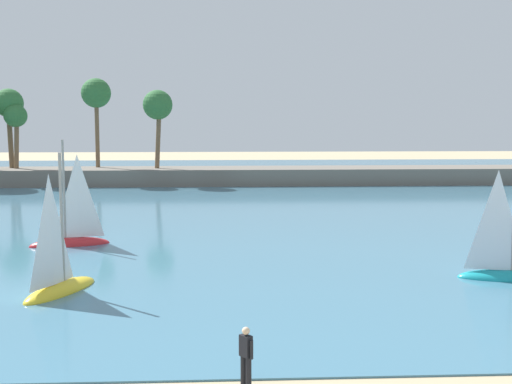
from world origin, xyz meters
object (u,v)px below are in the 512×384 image
Objects in this scene: person_at_waterline at (246,355)px; sailboat_toward_headland at (59,279)px; sailboat_far_left at (504,267)px; sailboat_mid_bay at (71,235)px.

sailboat_toward_headland is (-7.28, 9.58, -0.28)m from person_at_waterline.
sailboat_mid_bay is at bearing 157.24° from sailboat_far_left.
sailboat_toward_headland reaches higher than sailboat_far_left.
sailboat_far_left reaches higher than person_at_waterline.
sailboat_mid_bay is at bearing 100.26° from sailboat_toward_headland.
person_at_waterline is 21.58m from sailboat_mid_bay.
sailboat_toward_headland is 1.01× the size of sailboat_far_left.
sailboat_far_left is (19.07, 1.24, -0.01)m from sailboat_toward_headland.
person_at_waterline is 0.26× the size of sailboat_mid_bay.
person_at_waterline is 12.03m from sailboat_toward_headland.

